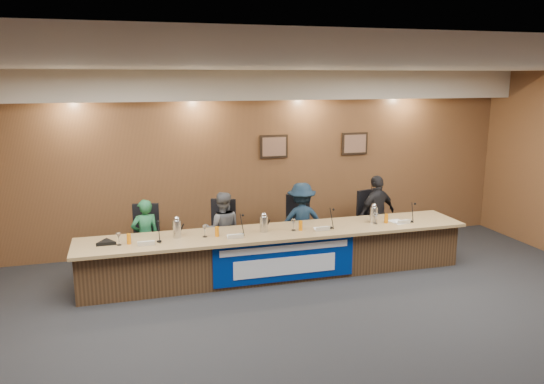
{
  "coord_description": "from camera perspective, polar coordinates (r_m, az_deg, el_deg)",
  "views": [
    {
      "loc": [
        -2.28,
        -5.24,
        3.08
      ],
      "look_at": [
        -0.04,
        2.56,
        1.32
      ],
      "focal_mm": 35.0,
      "sensor_mm": 36.0,
      "label": 1
    }
  ],
  "objects": [
    {
      "name": "wall_photo_right",
      "position": [
        10.23,
        8.87,
        5.17
      ],
      "size": [
        0.52,
        0.04,
        0.42
      ],
      "primitive_type": "cube",
      "color": "black",
      "rests_on": "wall_back"
    },
    {
      "name": "soffit",
      "position": [
        9.27,
        -1.83,
        11.41
      ],
      "size": [
        10.0,
        0.5,
        0.5
      ],
      "primitive_type": "cube",
      "color": "beige",
      "rests_on": "wall_back"
    },
    {
      "name": "water_glass_d",
      "position": [
        8.78,
        11.08,
        -2.8
      ],
      "size": [
        0.08,
        0.08,
        0.18
      ],
      "primitive_type": "cylinder",
      "color": "silver",
      "rests_on": "dais_top"
    },
    {
      "name": "water_glass_c",
      "position": [
        8.24,
        2.32,
        -3.56
      ],
      "size": [
        0.08,
        0.08,
        0.18
      ],
      "primitive_type": "cylinder",
      "color": "silver",
      "rests_on": "dais_top"
    },
    {
      "name": "juice_glass_c",
      "position": [
        8.26,
        3.09,
        -3.64
      ],
      "size": [
        0.06,
        0.06,
        0.15
      ],
      "primitive_type": "cylinder",
      "color": "orange",
      "rests_on": "dais_top"
    },
    {
      "name": "microphone_b",
      "position": [
        8.05,
        -3.29,
        -4.55
      ],
      "size": [
        0.07,
        0.07,
        0.02
      ],
      "primitive_type": "cylinder",
      "color": "black",
      "rests_on": "dais_top"
    },
    {
      "name": "office_chair_b",
      "position": [
        8.92,
        -5.46,
        -4.79
      ],
      "size": [
        0.62,
        0.62,
        0.08
      ],
      "primitive_type": "cube",
      "rotation": [
        0.0,
        0.0,
        -0.38
      ],
      "color": "black",
      "rests_on": "floor"
    },
    {
      "name": "carafe_right",
      "position": [
        8.83,
        10.87,
        -2.44
      ],
      "size": [
        0.12,
        0.12,
        0.26
      ],
      "primitive_type": "cylinder",
      "color": "silver",
      "rests_on": "dais_top"
    },
    {
      "name": "wall_photo_left",
      "position": [
        9.67,
        0.2,
        4.91
      ],
      "size": [
        0.52,
        0.04,
        0.42
      ],
      "primitive_type": "cube",
      "color": "black",
      "rests_on": "wall_back"
    },
    {
      "name": "juice_glass_a",
      "position": [
        7.86,
        -15.14,
        -4.9
      ],
      "size": [
        0.06,
        0.06,
        0.15
      ],
      "primitive_type": "cylinder",
      "color": "orange",
      "rests_on": "dais_top"
    },
    {
      "name": "ceiling",
      "position": [
        5.71,
        7.72,
        13.31
      ],
      "size": [
        10.0,
        8.0,
        0.04
      ],
      "primitive_type": "cube",
      "color": "silver",
      "rests_on": "wall_back"
    },
    {
      "name": "banner_text_lower",
      "position": [
        8.06,
        1.44,
        -7.97
      ],
      "size": [
        1.6,
        0.01,
        0.28
      ],
      "primitive_type": "cube",
      "color": "silver",
      "rests_on": "banner"
    },
    {
      "name": "floor",
      "position": [
        6.49,
        6.88,
        -16.21
      ],
      "size": [
        10.0,
        10.0,
        0.0
      ],
      "primitive_type": "plane",
      "color": "black",
      "rests_on": "ground"
    },
    {
      "name": "water_glass_b",
      "position": [
        7.97,
        -7.25,
        -4.21
      ],
      "size": [
        0.08,
        0.08,
        0.18
      ],
      "primitive_type": "cylinder",
      "color": "silver",
      "rests_on": "dais_top"
    },
    {
      "name": "nameplate_c",
      "position": [
        8.25,
        5.48,
        -3.92
      ],
      "size": [
        0.24,
        0.08,
        0.1
      ],
      "primitive_type": "cube",
      "rotation": [
        0.31,
        0.0,
        0.0
      ],
      "color": "white",
      "rests_on": "dais_top"
    },
    {
      "name": "nameplate_a",
      "position": [
        7.71,
        -13.38,
        -5.35
      ],
      "size": [
        0.24,
        0.08,
        0.1
      ],
      "primitive_type": "cube",
      "rotation": [
        0.31,
        0.0,
        0.0
      ],
      "color": "white",
      "rests_on": "dais_top"
    },
    {
      "name": "panelist_c",
      "position": [
        9.11,
        3.18,
        -3.15
      ],
      "size": [
        0.91,
        0.59,
        1.34
      ],
      "primitive_type": "imported",
      "rotation": [
        0.0,
        0.0,
        3.03
      ],
      "color": "#102132",
      "rests_on": "floor"
    },
    {
      "name": "carafe_mid",
      "position": [
        8.16,
        -0.89,
        -3.48
      ],
      "size": [
        0.13,
        0.13,
        0.24
      ],
      "primitive_type": "cylinder",
      "color": "silver",
      "rests_on": "dais_top"
    },
    {
      "name": "speakerphone",
      "position": [
        7.95,
        -17.39,
        -5.21
      ],
      "size": [
        0.32,
        0.32,
        0.05
      ],
      "primitive_type": "cylinder",
      "color": "black",
      "rests_on": "dais_top"
    },
    {
      "name": "microphone_c",
      "position": [
        8.43,
        6.32,
        -3.83
      ],
      "size": [
        0.07,
        0.07,
        0.02
      ],
      "primitive_type": "cylinder",
      "color": "black",
      "rests_on": "dais_top"
    },
    {
      "name": "office_chair_c",
      "position": [
        9.25,
        2.96,
        -4.12
      ],
      "size": [
        0.56,
        0.56,
        0.08
      ],
      "primitive_type": "cube",
      "rotation": [
        0.0,
        0.0,
        -0.18
      ],
      "color": "black",
      "rests_on": "floor"
    },
    {
      "name": "banner_text_upper",
      "position": [
        7.96,
        1.46,
        -6.08
      ],
      "size": [
        2.0,
        0.01,
        0.1
      ],
      "primitive_type": "cube",
      "color": "silver",
      "rests_on": "banner"
    },
    {
      "name": "water_glass_a",
      "position": [
        7.83,
        -16.15,
        -4.9
      ],
      "size": [
        0.08,
        0.08,
        0.18
      ],
      "primitive_type": "cylinder",
      "color": "silver",
      "rests_on": "dais_top"
    },
    {
      "name": "office_chair_a",
      "position": [
        8.79,
        -13.45,
        -5.34
      ],
      "size": [
        0.55,
        0.55,
        0.08
      ],
      "primitive_type": "cube",
      "rotation": [
        0.0,
        0.0,
        -0.17
      ],
      "color": "black",
      "rests_on": "floor"
    },
    {
      "name": "microphone_d",
      "position": [
        9.03,
        14.69,
        -3.08
      ],
      "size": [
        0.07,
        0.07,
        0.02
      ],
      "primitive_type": "cylinder",
      "color": "black",
      "rests_on": "dais_top"
    },
    {
      "name": "wall_back",
      "position": [
        9.63,
        -2.14,
        3.37
      ],
      "size": [
        10.0,
        0.04,
        3.2
      ],
      "primitive_type": "cube",
      "color": "brown",
      "rests_on": "floor"
    },
    {
      "name": "panelist_a",
      "position": [
        8.65,
        -13.46,
        -4.72
      ],
      "size": [
        0.5,
        0.38,
        1.22
      ],
      "primitive_type": "imported",
      "rotation": [
        0.0,
        0.0,
        3.35
      ],
      "color": "#1E6137",
      "rests_on": "floor"
    },
    {
      "name": "microphone_a",
      "position": [
        7.87,
        -12.04,
        -5.21
      ],
      "size": [
        0.07,
        0.07,
        0.02
      ],
      "primitive_type": "cylinder",
      "color": "black",
      "rests_on": "dais_top"
    },
    {
      "name": "nameplate_d",
      "position": [
        8.86,
        14.01,
        -3.1
      ],
      "size": [
        0.24,
        0.08,
        0.1
      ],
      "primitive_type": "cube",
      "rotation": [
        0.31,
        0.0,
        0.0
      ],
      "color": "white",
      "rests_on": "dais_top"
    },
    {
      "name": "juice_glass_b",
      "position": [
        7.98,
        -5.94,
        -4.25
      ],
      "size": [
        0.06,
        0.06,
        0.15
      ],
      "primitive_type": "cylinder",
      "color": "orange",
      "rests_on": "dais_top"
    },
    {
      "name": "banner",
      "position": [
        8.04,
        1.42,
        -7.41
      ],
      "size": [
        2.2,
        0.02,
        0.65
      ],
      "primitive_type": "cube",
      "color": "navy",
      "rests_on": "dais_body"
    },
    {
      "name": "dais_body",
      "position": [
        8.42,
        0.57,
        -6.69
      ],
      "size": [
        6.0,
        0.8,
        0.7
      ],
      "primitive_type": "cube",
      "color": "#452E1B",
      "rests_on": "floor"
    },
    {
      "name": "juice_glass_d",
      "position": [
        8.86,
        12.19,
        -2.81
      ],
      "size": [
        0.06,
        0.06,
        0.15
      ],
      "primitive_type": "cylinder",
      "color": "orange",
      "rests_on": "dais_top"
    },
    {
      "name": "carafe_left",
      "position": [
        7.99,
        -10.19,
        -3.94
      ],
      "size": [
        0.13,
        0.13,
        0.26
      ],
      "primitive_type": "cylinder",
      "color": "silver",
      "rests_on": "dais_top"
    },
    {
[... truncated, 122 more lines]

